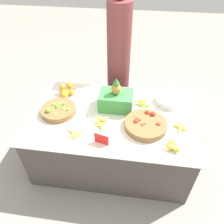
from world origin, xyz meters
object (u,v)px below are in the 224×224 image
Objects in this scene: metal_bowl at (168,100)px; produce_crate at (116,99)px; lime_bowl at (59,110)px; tomato_basket at (146,124)px; price_sign at (101,139)px; vendor_person at (119,62)px.

produce_crate reaches higher than metal_bowl.
tomato_basket is at bearing -6.29° from lime_bowl.
price_sign is (-0.39, -0.26, 0.02)m from tomato_basket.
vendor_person is (0.52, 0.92, 0.11)m from lime_bowl.
vendor_person is at bearing 110.59° from tomato_basket.
tomato_basket is (0.91, -0.10, 0.00)m from lime_bowl.
vendor_person reaches higher than produce_crate.
vendor_person reaches higher than metal_bowl.
metal_bowl is 0.17× the size of vendor_person.
vendor_person is at bearing 104.14° from price_sign.
tomato_basket is at bearing -119.60° from metal_bowl.
tomato_basket is 0.42m from produce_crate.
produce_crate is (-0.56, -0.16, 0.07)m from metal_bowl.
tomato_basket is 0.24× the size of vendor_person.
price_sign is at bearing -145.89° from tomato_basket.
vendor_person is (0.01, 1.28, 0.09)m from price_sign.
price_sign reaches higher than lime_bowl.
price_sign is at bearing -90.23° from vendor_person.
produce_crate is (0.07, 0.53, 0.05)m from price_sign.
lime_bowl is 0.21× the size of vendor_person.
vendor_person is (-0.06, 0.75, 0.04)m from produce_crate.
tomato_basket is 1.12× the size of produce_crate.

